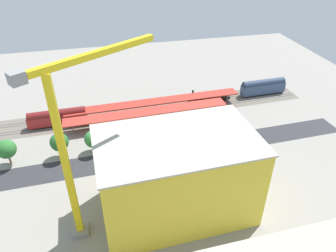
% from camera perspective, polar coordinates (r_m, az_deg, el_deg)
% --- Properties ---
extents(ground_plane, '(197.87, 197.87, 0.00)m').
position_cam_1_polar(ground_plane, '(99.68, -2.21, -3.75)').
color(ground_plane, gray).
rests_on(ground_plane, ground).
extents(rail_bed, '(124.07, 17.65, 0.01)m').
position_cam_1_polar(rail_bed, '(118.45, -4.39, 2.66)').
color(rail_bed, '#665E54').
rests_on(rail_bed, ground).
extents(street_asphalt, '(123.92, 13.58, 0.01)m').
position_cam_1_polar(street_asphalt, '(96.80, -1.78, -5.03)').
color(street_asphalt, '#2D2D33').
rests_on(street_asphalt, ground).
extents(track_rails, '(123.59, 11.22, 0.12)m').
position_cam_1_polar(track_rails, '(118.36, -4.39, 2.74)').
color(track_rails, '#9E9EA8').
rests_on(track_rails, ground).
extents(platform_canopy_near, '(56.65, 7.59, 4.29)m').
position_cam_1_polar(platform_canopy_near, '(109.85, -3.69, 2.56)').
color(platform_canopy_near, '#B73328').
rests_on(platform_canopy_near, ground).
extents(platform_canopy_far, '(64.00, 7.38, 4.42)m').
position_cam_1_polar(platform_canopy_far, '(115.83, -2.40, 4.36)').
color(platform_canopy_far, '#A82D23').
rests_on(platform_canopy_far, ground).
extents(locomotive, '(16.86, 3.46, 5.19)m').
position_cam_1_polar(locomotive, '(125.71, 7.38, 5.33)').
color(locomotive, black).
rests_on(locomotive, ground).
extents(passenger_coach, '(18.51, 3.85, 6.38)m').
position_cam_1_polar(passenger_coach, '(134.19, 16.64, 6.75)').
color(passenger_coach, black).
rests_on(passenger_coach, ground).
extents(freight_coach_far, '(19.83, 3.82, 5.88)m').
position_cam_1_polar(freight_coach_far, '(114.85, -19.15, 1.50)').
color(freight_coach_far, black).
rests_on(freight_coach_far, ground).
extents(parked_car_0, '(4.19, 1.92, 1.72)m').
position_cam_1_polar(parked_car_0, '(102.70, 14.91, -3.25)').
color(parked_car_0, black).
rests_on(parked_car_0, ground).
extents(parked_car_1, '(4.40, 1.87, 1.80)m').
position_cam_1_polar(parked_car_1, '(100.46, 12.20, -3.70)').
color(parked_car_1, black).
rests_on(parked_car_1, ground).
extents(parked_car_2, '(4.16, 1.93, 1.60)m').
position_cam_1_polar(parked_car_2, '(98.03, 9.18, -4.42)').
color(parked_car_2, black).
rests_on(parked_car_2, ground).
extents(parked_car_3, '(4.26, 1.98, 1.83)m').
position_cam_1_polar(parked_car_3, '(95.86, 5.63, -5.02)').
color(parked_car_3, black).
rests_on(parked_car_3, ground).
extents(parked_car_4, '(4.08, 1.75, 1.75)m').
position_cam_1_polar(parked_car_4, '(94.72, 2.29, -5.42)').
color(parked_car_4, black).
rests_on(parked_car_4, ground).
extents(parked_car_5, '(4.12, 1.76, 1.80)m').
position_cam_1_polar(parked_car_5, '(93.62, -1.67, -5.93)').
color(parked_car_5, black).
rests_on(parked_car_5, ground).
extents(parked_car_6, '(4.83, 2.23, 1.82)m').
position_cam_1_polar(parked_car_6, '(93.06, -5.23, -6.35)').
color(parked_car_6, black).
rests_on(parked_car_6, ground).
extents(construction_building, '(35.33, 22.03, 20.28)m').
position_cam_1_polar(construction_building, '(73.87, 1.56, -9.02)').
color(construction_building, yellow).
rests_on(construction_building, ground).
extents(construction_roof_slab, '(35.95, 22.65, 0.40)m').
position_cam_1_polar(construction_roof_slab, '(67.40, 1.68, -2.47)').
color(construction_roof_slab, '#ADA89E').
rests_on(construction_roof_slab, construction_building).
extents(tower_crane, '(25.40, 16.99, 40.44)m').
position_cam_1_polar(tower_crane, '(63.29, -16.54, -2.59)').
color(tower_crane, gray).
rests_on(tower_crane, ground).
extents(box_truck_0, '(9.92, 2.78, 3.55)m').
position_cam_1_polar(box_truck_0, '(93.34, 7.17, -5.62)').
color(box_truck_0, black).
rests_on(box_truck_0, ground).
extents(box_truck_1, '(9.18, 2.82, 3.69)m').
position_cam_1_polar(box_truck_1, '(93.47, 6.88, -5.50)').
color(box_truck_1, black).
rests_on(box_truck_1, ground).
extents(street_tree_0, '(5.46, 5.46, 8.17)m').
position_cam_1_polar(street_tree_0, '(100.55, -26.93, -3.71)').
color(street_tree_0, brown).
rests_on(street_tree_0, ground).
extents(street_tree_1, '(5.45, 5.45, 7.74)m').
position_cam_1_polar(street_tree_1, '(104.11, 11.66, 0.60)').
color(street_tree_1, brown).
rests_on(street_tree_1, ground).
extents(street_tree_2, '(5.38, 5.38, 8.08)m').
position_cam_1_polar(street_tree_2, '(97.71, -18.85, -2.74)').
color(street_tree_2, brown).
rests_on(street_tree_2, ground).
extents(street_tree_3, '(4.20, 4.20, 6.13)m').
position_cam_1_polar(street_tree_3, '(99.04, 0.86, -1.16)').
color(street_tree_3, brown).
rests_on(street_tree_3, ground).
extents(street_tree_4, '(4.48, 4.48, 7.46)m').
position_cam_1_polar(street_tree_4, '(98.83, 0.52, -0.41)').
color(street_tree_4, brown).
rests_on(street_tree_4, ground).
extents(street_tree_5, '(5.27, 5.27, 7.27)m').
position_cam_1_polar(street_tree_5, '(97.65, -13.23, -2.28)').
color(street_tree_5, brown).
rests_on(street_tree_5, ground).
extents(traffic_light, '(0.50, 0.36, 6.18)m').
position_cam_1_polar(traffic_light, '(97.13, -11.48, -2.61)').
color(traffic_light, '#333333').
rests_on(traffic_light, ground).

